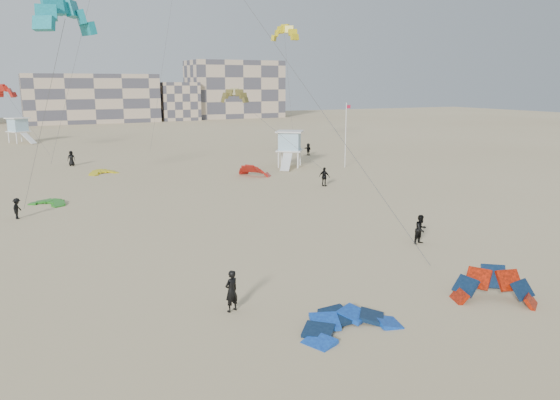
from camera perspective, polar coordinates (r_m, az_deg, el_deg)
name	(u,v)px	position (r m, az deg, el deg)	size (l,w,h in m)	color
ground	(268,338)	(22.10, -1.22, -14.27)	(320.00, 320.00, 0.00)	#D2BA8C
kite_ground_blue	(349,329)	(23.01, 7.19, -13.25)	(4.01, 4.14, 0.91)	blue
kite_ground_orange	(493,301)	(27.33, 21.39, -9.82)	(3.67, 2.83, 2.39)	#F52509
kite_ground_green	(49,205)	(48.89, -23.01, -0.44)	(2.88, 3.04, 0.55)	#167C1D
kite_ground_red_far	(255,176)	(59.12, -2.68, 2.56)	(3.67, 3.21, 2.08)	#B3070D
kite_ground_yellow	(103,174)	(63.35, -17.98, 2.62)	(3.00, 3.11, 0.73)	gold
kitesurfer_main	(231,291)	(24.21, -5.10, -9.44)	(0.69, 0.45, 1.88)	black
kitesurfer_b	(421,229)	(35.01, 14.50, -2.99)	(0.90, 0.70, 1.85)	black
kitesurfer_c	(17,209)	(44.54, -25.77, -0.81)	(1.01, 0.58, 1.56)	black
kitesurfer_d	(324,177)	(52.98, 4.66, 2.43)	(1.09, 0.45, 1.85)	black
kitesurfer_e	(71,158)	(70.65, -20.97, 4.09)	(0.89, 0.58, 1.83)	black
kitesurfer_f	(308,149)	(75.91, 2.96, 5.32)	(1.55, 0.49, 1.67)	black
kite_fly_teal_a	(65,19)	(34.21, -21.53, 17.20)	(5.68, 10.92, 13.71)	#159BAD
kite_fly_olive	(234,97)	(63.45, -4.81, 10.66)	(7.10, 14.62, 8.42)	brown
kite_fly_yellow	(284,35)	(80.09, 0.46, 16.91)	(5.49, 5.51, 16.88)	gold
kite_fly_red	(5,92)	(82.47, -26.79, 10.02)	(6.73, 10.65, 9.05)	#B3070D
lifeguard_tower_near	(290,149)	(65.31, 1.02, 5.36)	(4.21, 6.44, 4.28)	white
lifeguard_tower_far	(18,130)	(101.39, -25.67, 6.57)	(4.07, 6.30, 4.19)	white
flagpole	(346,134)	(65.00, 6.89, 6.90)	(0.62, 0.09, 7.59)	white
condo_mid	(91,98)	(149.16, -19.19, 10.01)	(32.00, 16.00, 12.00)	tan
condo_east	(234,89)	(160.92, -4.79, 11.45)	(26.00, 14.00, 16.00)	tan
condo_fill_right	(177,101)	(151.52, -10.67, 10.11)	(10.00, 10.00, 10.00)	tan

